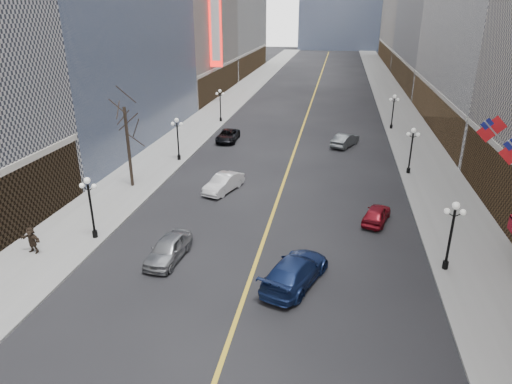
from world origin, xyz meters
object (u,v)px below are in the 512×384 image
at_px(car_nb_mid, 224,183).
at_px(car_sb_far, 345,140).
at_px(streetlamp_east_1, 452,229).
at_px(streetlamp_east_3, 393,108).
at_px(streetlamp_west_1, 90,202).
at_px(car_sb_near, 295,271).
at_px(streetlamp_east_2, 412,146).
at_px(car_nb_far, 228,136).
at_px(car_nb_near, 168,249).
at_px(streetlamp_west_2, 178,135).
at_px(streetlamp_west_3, 220,102).
at_px(car_sb_mid, 377,214).

relative_size(car_nb_mid, car_sb_far, 1.00).
bearing_deg(streetlamp_east_1, streetlamp_east_3, 90.00).
distance_m(streetlamp_east_3, streetlamp_west_1, 43.05).
xyz_separation_m(streetlamp_east_1, car_sb_near, (-9.10, -3.10, -2.04)).
height_order(streetlamp_east_2, streetlamp_east_3, same).
height_order(streetlamp_east_1, streetlamp_east_2, same).
relative_size(streetlamp_east_2, streetlamp_east_3, 1.00).
height_order(streetlamp_west_1, car_nb_far, streetlamp_west_1).
relative_size(streetlamp_east_1, car_sb_far, 0.96).
height_order(car_nb_near, car_sb_far, car_nb_near).
xyz_separation_m(streetlamp_east_2, streetlamp_west_1, (-23.60, -18.00, 0.00)).
distance_m(car_nb_mid, car_sb_far, 19.47).
distance_m(streetlamp_west_2, streetlamp_west_3, 18.00).
relative_size(streetlamp_east_1, streetlamp_west_3, 1.00).
distance_m(car_nb_mid, car_sb_near, 15.58).
bearing_deg(car_sb_near, car_sb_far, -76.38).
relative_size(streetlamp_east_1, car_sb_mid, 1.13).
xyz_separation_m(car_nb_near, car_sb_mid, (13.66, 8.11, -0.11)).
height_order(car_nb_mid, car_nb_far, car_nb_mid).
relative_size(streetlamp_east_2, car_nb_near, 0.98).
xyz_separation_m(streetlamp_east_2, streetlamp_west_3, (-23.60, 18.00, 0.00)).
height_order(streetlamp_west_1, car_sb_mid, streetlamp_west_1).
xyz_separation_m(car_nb_mid, car_sb_far, (10.67, 16.28, 0.00)).
distance_m(car_sb_near, car_sb_mid, 10.83).
height_order(streetlamp_west_3, car_sb_far, streetlamp_west_3).
bearing_deg(streetlamp_west_2, car_sb_near, -55.50).
height_order(car_nb_far, car_sb_far, car_sb_far).
bearing_deg(car_nb_mid, car_sb_near, -41.94).
bearing_deg(car_nb_mid, car_nb_far, 120.51).
xyz_separation_m(streetlamp_west_3, car_sb_mid, (19.79, -29.65, -2.22)).
bearing_deg(streetlamp_east_1, car_sb_near, -161.20).
bearing_deg(car_sb_mid, car_nb_far, -34.41).
xyz_separation_m(streetlamp_west_1, car_nb_far, (3.32, 26.49, -2.20)).
bearing_deg(car_sb_mid, streetlamp_west_3, -39.96).
xyz_separation_m(streetlamp_east_3, streetlamp_west_3, (-23.60, 0.00, 0.00)).
distance_m(car_nb_near, car_sb_near, 8.47).
bearing_deg(streetlamp_west_3, car_nb_near, -80.77).
distance_m(streetlamp_east_2, car_sb_mid, 12.45).
bearing_deg(car_sb_mid, car_nb_mid, -1.12).
bearing_deg(streetlamp_west_3, car_nb_mid, -75.15).
bearing_deg(streetlamp_west_2, car_nb_mid, -48.13).
bearing_deg(streetlamp_east_2, streetlamp_west_2, 180.00).
distance_m(car_nb_near, car_nb_far, 28.39).
relative_size(car_nb_near, car_nb_mid, 0.98).
bearing_deg(car_sb_near, streetlamp_east_1, -141.94).
xyz_separation_m(streetlamp_east_1, car_nb_far, (-20.28, 26.49, -2.20)).
bearing_deg(car_nb_far, car_sb_far, -0.73).
bearing_deg(streetlamp_east_2, car_sb_mid, -108.10).
relative_size(streetlamp_east_3, car_sb_near, 0.76).
xyz_separation_m(streetlamp_west_3, car_nb_mid, (6.78, -25.56, -2.13)).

